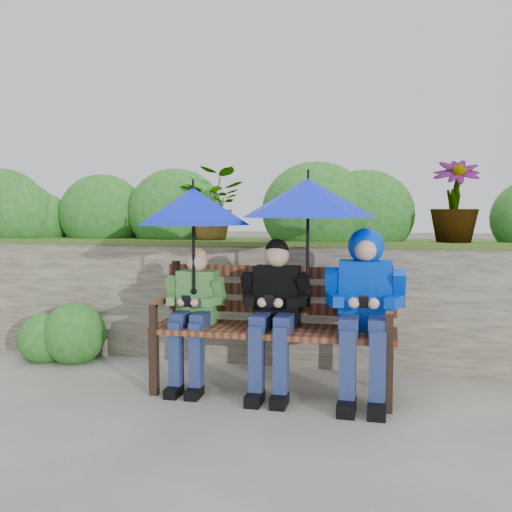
% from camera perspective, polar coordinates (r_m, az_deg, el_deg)
% --- Properties ---
extents(ground, '(60.00, 60.00, 0.00)m').
position_cam_1_polar(ground, '(4.30, -0.30, -12.83)').
color(ground, '#5D5E54').
rests_on(ground, ground).
extents(garden_backdrop, '(8.00, 2.87, 1.81)m').
position_cam_1_polar(garden_backdrop, '(5.70, 3.13, -1.92)').
color(garden_backdrop, '#585347').
rests_on(garden_backdrop, ground).
extents(park_bench, '(1.71, 0.50, 0.90)m').
position_cam_1_polar(park_bench, '(4.08, 1.84, -6.35)').
color(park_bench, black).
rests_on(park_bench, ground).
extents(boy_left, '(0.42, 0.49, 1.02)m').
position_cam_1_polar(boy_left, '(4.15, -6.23, -5.19)').
color(boy_left, '#2F6C2D').
rests_on(boy_left, ground).
extents(boy_middle, '(0.47, 0.55, 1.09)m').
position_cam_1_polar(boy_middle, '(3.99, 1.86, -5.15)').
color(boy_middle, black).
rests_on(boy_middle, ground).
extents(boy_right, '(0.53, 0.64, 1.17)m').
position_cam_1_polar(boy_right, '(3.91, 10.83, -4.27)').
color(boy_right, '#0041B6').
rests_on(boy_right, ground).
extents(umbrella_left, '(0.83, 0.83, 0.82)m').
position_cam_1_polar(umbrella_left, '(4.09, -6.30, 4.95)').
color(umbrella_left, '#0014E9').
rests_on(umbrella_left, ground).
extents(umbrella_right, '(0.92, 0.92, 0.86)m').
position_cam_1_polar(umbrella_right, '(3.92, 5.22, 5.79)').
color(umbrella_right, '#0014E9').
rests_on(umbrella_right, ground).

